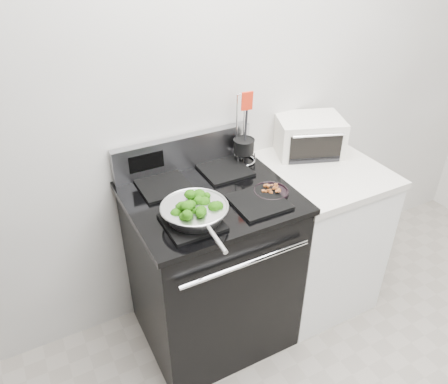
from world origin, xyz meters
TOP-DOWN VIEW (x-y plane):
  - back_wall at (0.00, 1.75)m, footprint 4.00×0.02m
  - gas_range at (-0.30, 1.41)m, footprint 0.79×0.69m
  - counter at (0.39, 1.41)m, footprint 0.62×0.68m
  - skillet at (-0.45, 1.25)m, footprint 0.30×0.48m
  - broccoli_pile at (-0.45, 1.26)m, footprint 0.24×0.24m
  - bacon_plate at (-0.03, 1.29)m, footprint 0.17×0.17m
  - utensil_holder at (0.01, 1.62)m, footprint 0.13×0.13m
  - toaster_oven at (0.42, 1.60)m, footprint 0.43×0.38m

SIDE VIEW (x-z plane):
  - counter at x=0.39m, z-range 0.00..0.92m
  - gas_range at x=-0.30m, z-range -0.08..1.05m
  - bacon_plate at x=-0.03m, z-range 0.95..0.99m
  - skillet at x=-0.45m, z-range 0.97..1.03m
  - broccoli_pile at x=-0.45m, z-range 0.98..1.06m
  - utensil_holder at x=0.01m, z-range 0.82..1.22m
  - toaster_oven at x=0.42m, z-range 0.92..1.13m
  - back_wall at x=0.00m, z-range 0.00..2.70m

